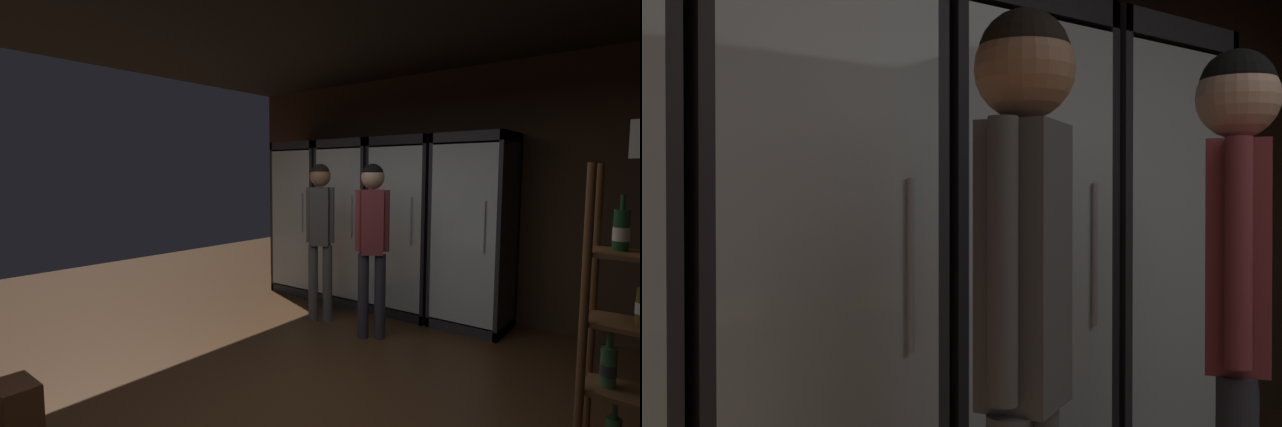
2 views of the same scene
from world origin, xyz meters
TOP-DOWN VIEW (x-y plane):
  - ground_plane at (0.00, 0.00)m, footprint 12.00×12.00m
  - wall_back at (0.00, 3.03)m, footprint 6.00×0.06m
  - ceiling_panel at (0.00, 1.00)m, footprint 6.00×8.00m
  - cooler_far_left at (-1.96, 2.71)m, footprint 0.74×0.66m
  - cooler_left at (-1.19, 2.71)m, footprint 0.74×0.66m
  - cooler_center at (-0.41, 2.71)m, footprint 0.74×0.66m
  - cooler_right at (0.36, 2.71)m, footprint 0.74×0.66m
  - shopper_near at (-1.01, 1.80)m, footprint 0.29×0.23m
  - shopper_far at (-0.29, 1.72)m, footprint 0.29×0.25m
  - wine_crate_floor at (-1.25, -1.04)m, footprint 0.35×0.22m

SIDE VIEW (x-z plane):
  - ground_plane at x=0.00m, z-range 0.00..0.00m
  - wine_crate_floor at x=-1.25m, z-range 0.00..0.29m
  - cooler_left at x=-1.19m, z-range -0.03..2.01m
  - cooler_far_left at x=-1.96m, z-range -0.02..2.02m
  - cooler_right at x=0.36m, z-range -0.02..2.02m
  - cooler_center at x=-0.41m, z-range -0.02..2.02m
  - shopper_far at x=-0.29m, z-range 0.22..1.94m
  - shopper_near at x=-1.01m, z-range 0.22..1.95m
  - wall_back at x=0.00m, z-range 0.00..2.80m
  - ceiling_panel at x=0.00m, z-range 2.80..2.86m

